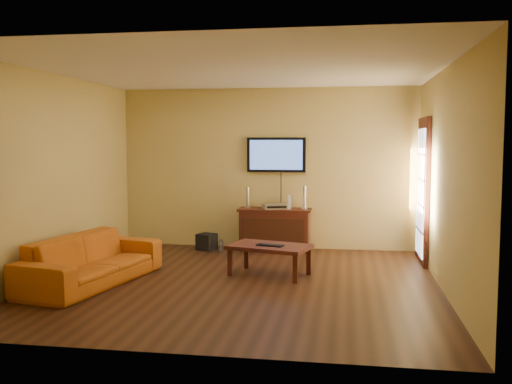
% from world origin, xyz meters
% --- Properties ---
extents(ground_plane, '(5.00, 5.00, 0.00)m').
position_xyz_m(ground_plane, '(0.00, 0.00, 0.00)').
color(ground_plane, black).
rests_on(ground_plane, ground).
extents(room_walls, '(5.00, 5.00, 5.00)m').
position_xyz_m(room_walls, '(0.00, 0.62, 1.69)').
color(room_walls, '#D1B866').
rests_on(room_walls, ground).
extents(french_door, '(0.07, 1.02, 2.22)m').
position_xyz_m(french_door, '(2.46, 1.70, 1.05)').
color(french_door, '#37130C').
rests_on(french_door, ground).
extents(media_console, '(1.20, 0.46, 0.70)m').
position_xyz_m(media_console, '(0.16, 2.26, 0.35)').
color(media_console, '#37130C').
rests_on(media_console, ground).
extents(television, '(0.98, 0.08, 0.58)m').
position_xyz_m(television, '(0.16, 2.45, 1.58)').
color(television, black).
rests_on(television, ground).
extents(coffee_table, '(1.19, 0.90, 0.42)m').
position_xyz_m(coffee_table, '(0.32, 0.47, 0.36)').
color(coffee_table, '#37130C').
rests_on(coffee_table, ground).
extents(sofa, '(1.01, 2.19, 0.82)m').
position_xyz_m(sofa, '(-1.85, -0.34, 0.41)').
color(sofa, '#B95B14').
rests_on(sofa, ground).
extents(speaker_left, '(0.09, 0.09, 0.34)m').
position_xyz_m(speaker_left, '(-0.30, 2.30, 0.85)').
color(speaker_left, silver).
rests_on(speaker_left, media_console).
extents(speaker_right, '(0.10, 0.10, 0.38)m').
position_xyz_m(speaker_right, '(0.65, 2.30, 0.87)').
color(speaker_right, silver).
rests_on(speaker_right, media_console).
extents(av_receiver, '(0.45, 0.38, 0.09)m').
position_xyz_m(av_receiver, '(0.17, 2.23, 0.74)').
color(av_receiver, silver).
rests_on(av_receiver, media_console).
extents(game_console, '(0.05, 0.17, 0.23)m').
position_xyz_m(game_console, '(0.41, 2.28, 0.81)').
color(game_console, white).
rests_on(game_console, media_console).
extents(subwoofer, '(0.35, 0.35, 0.27)m').
position_xyz_m(subwoofer, '(-0.96, 2.10, 0.14)').
color(subwoofer, black).
rests_on(subwoofer, ground).
extents(bottle, '(0.07, 0.07, 0.21)m').
position_xyz_m(bottle, '(-0.69, 1.98, 0.10)').
color(bottle, white).
rests_on(bottle, ground).
extents(keyboard, '(0.38, 0.22, 0.02)m').
position_xyz_m(keyboard, '(0.33, 0.40, 0.42)').
color(keyboard, black).
rests_on(keyboard, coffee_table).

